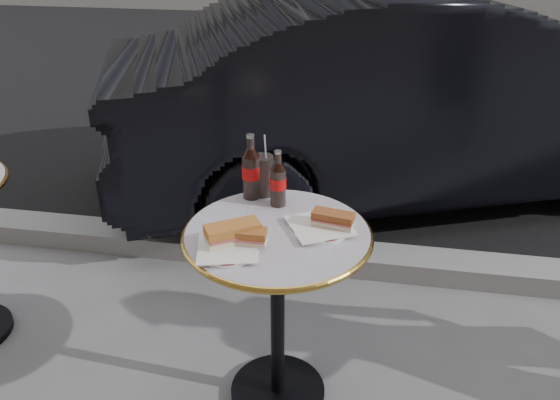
% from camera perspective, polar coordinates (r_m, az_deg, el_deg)
% --- Properties ---
extents(ground, '(80.00, 80.00, 0.00)m').
position_cam_1_polar(ground, '(2.24, -0.23, -19.56)').
color(ground, slate).
rests_on(ground, ground).
extents(asphalt_road, '(40.00, 8.00, 0.00)m').
position_cam_1_polar(asphalt_road, '(6.70, 7.45, 13.33)').
color(asphalt_road, black).
rests_on(asphalt_road, ground).
extents(curb, '(40.00, 0.20, 0.12)m').
position_cam_1_polar(curb, '(2.89, 2.90, -5.80)').
color(curb, gray).
rests_on(curb, ground).
extents(bistro_table, '(0.62, 0.62, 0.73)m').
position_cam_1_polar(bistro_table, '(1.98, -0.25, -12.37)').
color(bistro_table, '#BAB2C4').
rests_on(bistro_table, ground).
extents(plate_left, '(0.20, 0.20, 0.01)m').
position_cam_1_polar(plate_left, '(1.67, -5.49, -5.18)').
color(plate_left, white).
rests_on(plate_left, bistro_table).
extents(plate_right, '(0.25, 0.25, 0.01)m').
position_cam_1_polar(plate_right, '(1.78, 4.18, -2.89)').
color(plate_right, white).
rests_on(plate_right, bistro_table).
extents(sandwich_left_a, '(0.18, 0.16, 0.06)m').
position_cam_1_polar(sandwich_left_a, '(1.68, -4.95, -3.54)').
color(sandwich_left_a, '#B46D2D').
rests_on(sandwich_left_a, plate_left).
extents(sandwich_left_b, '(0.14, 0.07, 0.05)m').
position_cam_1_polar(sandwich_left_b, '(1.68, -3.70, -3.89)').
color(sandwich_left_b, '#A25929').
rests_on(sandwich_left_b, plate_left).
extents(sandwich_right, '(0.14, 0.09, 0.05)m').
position_cam_1_polar(sandwich_right, '(1.77, 5.56, -2.09)').
color(sandwich_right, brown).
rests_on(sandwich_right, plate_right).
extents(cola_bottle_left, '(0.08, 0.08, 0.24)m').
position_cam_1_polar(cola_bottle_left, '(1.93, -3.04, 3.51)').
color(cola_bottle_left, black).
rests_on(cola_bottle_left, bistro_table).
extents(cola_bottle_right, '(0.06, 0.06, 0.21)m').
position_cam_1_polar(cola_bottle_right, '(1.88, -0.20, 2.28)').
color(cola_bottle_right, black).
rests_on(cola_bottle_right, bistro_table).
extents(cola_glass, '(0.08, 0.08, 0.15)m').
position_cam_1_polar(cola_glass, '(1.96, -1.75, 2.60)').
color(cola_glass, black).
rests_on(cola_glass, bistro_table).
extents(parked_car, '(2.71, 4.13, 1.29)m').
position_cam_1_polar(parked_car, '(3.59, 15.00, 10.63)').
color(parked_car, black).
rests_on(parked_car, ground).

